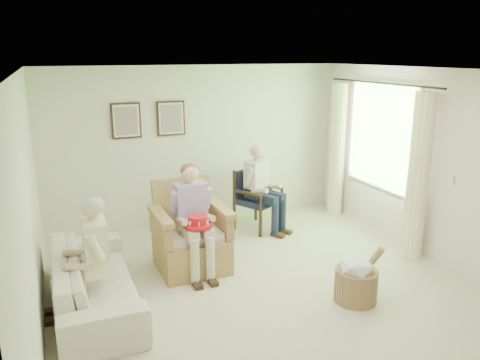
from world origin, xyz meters
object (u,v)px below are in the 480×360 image
at_px(wicker_armchair, 191,241).
at_px(person_dark, 260,182).
at_px(sofa, 94,280).
at_px(red_hat, 198,222).
at_px(person_wicker, 193,211).
at_px(wood_armchair, 256,196).
at_px(hatbox, 356,278).
at_px(person_sofa, 92,251).

bearing_deg(wicker_armchair, person_dark, 31.40).
height_order(sofa, red_hat, red_hat).
bearing_deg(wicker_armchair, person_wicker, -91.07).
bearing_deg(wood_armchair, hatbox, -116.22).
relative_size(sofa, person_dark, 1.61).
bearing_deg(person_wicker, wood_armchair, 39.45).
relative_size(sofa, hatbox, 3.02).
bearing_deg(person_sofa, person_dark, 120.63).
height_order(wood_armchair, person_dark, person_dark).
distance_m(sofa, person_sofa, 0.45).
bearing_deg(hatbox, wicker_armchair, 134.01).
xyz_separation_m(wood_armchair, person_wicker, (-1.43, -1.22, 0.31)).
bearing_deg(wood_armchair, person_dark, -118.06).
relative_size(wood_armchair, red_hat, 2.73).
relative_size(person_wicker, person_dark, 1.04).
relative_size(wood_armchair, hatbox, 1.33).
height_order(person_dark, hatbox, person_dark).
bearing_deg(hatbox, person_dark, 91.96).
xyz_separation_m(person_sofa, red_hat, (1.29, 0.34, 0.02)).
height_order(wicker_armchair, person_dark, person_dark).
height_order(wicker_armchair, person_sofa, person_sofa).
bearing_deg(person_dark, wood_armchair, 61.94).
relative_size(person_wicker, person_sofa, 1.10).
xyz_separation_m(wood_armchair, red_hat, (-1.42, -1.42, 0.23)).
bearing_deg(wood_armchair, wicker_armchair, -171.28).
xyz_separation_m(wicker_armchair, person_wicker, (0.00, -0.15, 0.47)).
relative_size(wood_armchair, person_sofa, 0.74).
xyz_separation_m(wicker_armchair, hatbox, (1.51, -1.57, -0.09)).
bearing_deg(person_sofa, red_hat, 104.93).
bearing_deg(sofa, person_wicker, -73.49).
height_order(wicker_armchair, red_hat, wicker_armchair).
distance_m(person_wicker, person_sofa, 1.40).
distance_m(wicker_armchair, person_dark, 1.75).
distance_m(wood_armchair, red_hat, 2.03).
height_order(wood_armchair, sofa, wood_armchair).
bearing_deg(person_wicker, wicker_armchair, 88.93).
relative_size(wicker_armchair, red_hat, 3.31).
relative_size(red_hat, hatbox, 0.49).
xyz_separation_m(sofa, person_sofa, (-0.00, -0.16, 0.42)).
bearing_deg(wood_armchair, person_wicker, -167.55).
xyz_separation_m(sofa, hatbox, (2.80, -1.03, -0.04)).
distance_m(wicker_armchair, red_hat, 0.53).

